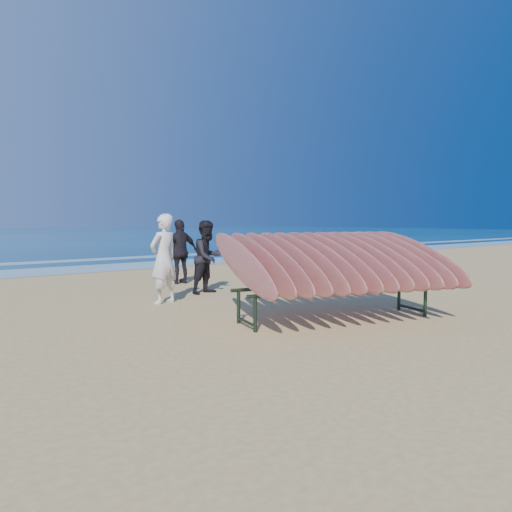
{
  "coord_description": "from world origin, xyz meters",
  "views": [
    {
      "loc": [
        -5.24,
        -5.58,
        1.54
      ],
      "look_at": [
        0.0,
        0.8,
        0.95
      ],
      "focal_mm": 35.0,
      "sensor_mm": 36.0,
      "label": 1
    }
  ],
  "objects_px": {
    "person_white": "(164,259)",
    "person_dark_b": "(180,252)",
    "person_dark_a": "(208,257)",
    "surfboard_rack": "(336,261)"
  },
  "relations": [
    {
      "from": "person_white",
      "to": "person_dark_b",
      "type": "height_order",
      "value": "person_white"
    },
    {
      "from": "person_white",
      "to": "person_dark_a",
      "type": "xyz_separation_m",
      "value": [
        1.34,
        0.54,
        -0.06
      ]
    },
    {
      "from": "person_dark_a",
      "to": "surfboard_rack",
      "type": "bearing_deg",
      "value": -103.58
    },
    {
      "from": "person_dark_b",
      "to": "person_white",
      "type": "bearing_deg",
      "value": 54.84
    },
    {
      "from": "person_dark_a",
      "to": "person_dark_b",
      "type": "height_order",
      "value": "person_dark_b"
    },
    {
      "from": "person_white",
      "to": "person_dark_a",
      "type": "bearing_deg",
      "value": -172.36
    },
    {
      "from": "person_dark_a",
      "to": "person_dark_b",
      "type": "bearing_deg",
      "value": 64.6
    },
    {
      "from": "surfboard_rack",
      "to": "person_dark_b",
      "type": "relative_size",
      "value": 2.41
    },
    {
      "from": "person_white",
      "to": "person_dark_b",
      "type": "relative_size",
      "value": 1.06
    },
    {
      "from": "surfboard_rack",
      "to": "person_dark_a",
      "type": "height_order",
      "value": "person_dark_a"
    }
  ]
}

